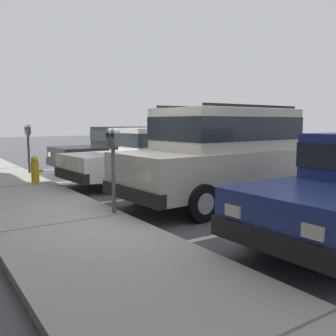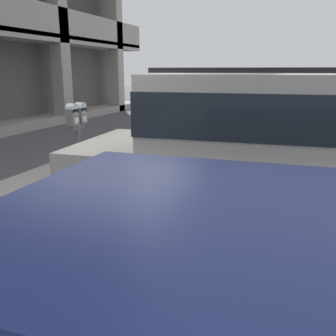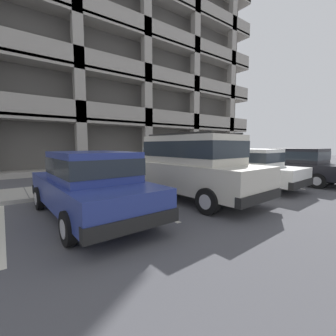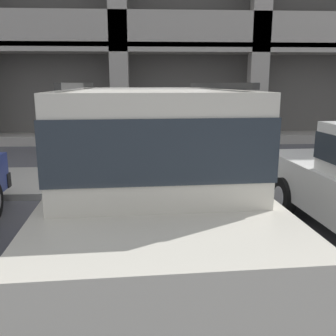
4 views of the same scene
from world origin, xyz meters
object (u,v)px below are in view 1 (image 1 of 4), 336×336
at_px(parking_meter_near, 113,151).
at_px(parking_meter_far, 28,137).
at_px(fire_hydrant, 35,170).
at_px(silver_suv, 226,151).
at_px(dark_hatchback, 148,154).
at_px(blue_coupe, 121,148).

bearing_deg(parking_meter_near, parking_meter_far, -0.42).
height_order(parking_meter_far, fire_hydrant, parking_meter_far).
bearing_deg(parking_meter_far, parking_meter_near, 179.58).
height_order(parking_meter_near, fire_hydrant, parking_meter_near).
xyz_separation_m(silver_suv, dark_hatchback, (3.03, 0.11, -0.27)).
relative_size(silver_suv, parking_meter_near, 3.33).
height_order(dark_hatchback, blue_coupe, same).
height_order(silver_suv, parking_meter_near, silver_suv).
bearing_deg(parking_meter_near, fire_hydrant, 4.11).
bearing_deg(fire_hydrant, parking_meter_near, -175.89).
distance_m(parking_meter_far, fire_hydrant, 2.26).
distance_m(blue_coupe, fire_hydrant, 3.80).
bearing_deg(parking_meter_far, silver_suv, -157.53).
distance_m(silver_suv, parking_meter_far, 6.72).
bearing_deg(parking_meter_far, blue_coupe, -96.95).
xyz_separation_m(blue_coupe, parking_meter_far, (0.37, 3.02, 0.42)).
relative_size(dark_hatchback, blue_coupe, 1.01).
relative_size(blue_coupe, fire_hydrant, 6.47).
distance_m(silver_suv, blue_coupe, 5.87).
distance_m(blue_coupe, parking_meter_near, 6.63).
xyz_separation_m(silver_suv, parking_meter_near, (-0.03, 2.61, 0.13)).
bearing_deg(fire_hydrant, dark_hatchback, -111.11).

